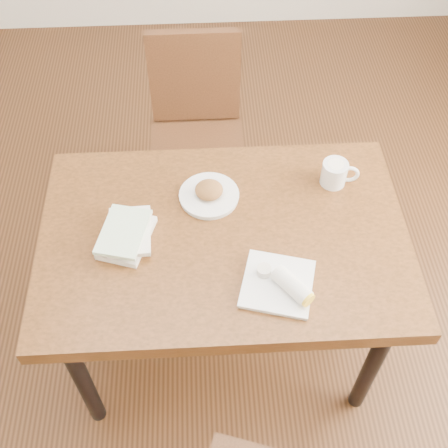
{
  "coord_description": "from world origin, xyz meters",
  "views": [
    {
      "loc": [
        -0.06,
        -1.15,
        2.25
      ],
      "look_at": [
        0.0,
        0.0,
        0.8
      ],
      "focal_mm": 45.0,
      "sensor_mm": 36.0,
      "label": 1
    }
  ],
  "objects_px": {
    "plate_burrito": "(282,284)",
    "chair_far": "(197,125)",
    "plate_scone": "(209,194)",
    "book_stack": "(127,234)",
    "coffee_mug": "(335,173)",
    "table": "(224,248)"
  },
  "relations": [
    {
      "from": "chair_far",
      "to": "plate_burrito",
      "type": "bearing_deg",
      "value": -76.06
    },
    {
      "from": "plate_scone",
      "to": "plate_burrito",
      "type": "relative_size",
      "value": 0.81
    },
    {
      "from": "chair_far",
      "to": "plate_burrito",
      "type": "height_order",
      "value": "chair_far"
    },
    {
      "from": "table",
      "to": "plate_burrito",
      "type": "relative_size",
      "value": 4.7
    },
    {
      "from": "plate_burrito",
      "to": "chair_far",
      "type": "bearing_deg",
      "value": 103.94
    },
    {
      "from": "plate_scone",
      "to": "book_stack",
      "type": "relative_size",
      "value": 0.88
    },
    {
      "from": "table",
      "to": "coffee_mug",
      "type": "xyz_separation_m",
      "value": [
        0.41,
        0.21,
        0.13
      ]
    },
    {
      "from": "plate_scone",
      "to": "plate_burrito",
      "type": "height_order",
      "value": "plate_burrito"
    },
    {
      "from": "chair_far",
      "to": "coffee_mug",
      "type": "bearing_deg",
      "value": -49.09
    },
    {
      "from": "chair_far",
      "to": "coffee_mug",
      "type": "xyz_separation_m",
      "value": [
        0.49,
        -0.57,
        0.25
      ]
    },
    {
      "from": "coffee_mug",
      "to": "book_stack",
      "type": "bearing_deg",
      "value": -163.24
    },
    {
      "from": "chair_far",
      "to": "plate_scone",
      "type": "distance_m",
      "value": 0.66
    },
    {
      "from": "plate_scone",
      "to": "book_stack",
      "type": "bearing_deg",
      "value": -148.6
    },
    {
      "from": "chair_far",
      "to": "plate_scone",
      "type": "height_order",
      "value": "chair_far"
    },
    {
      "from": "plate_scone",
      "to": "book_stack",
      "type": "xyz_separation_m",
      "value": [
        -0.28,
        -0.17,
        0.01
      ]
    },
    {
      "from": "coffee_mug",
      "to": "book_stack",
      "type": "height_order",
      "value": "coffee_mug"
    },
    {
      "from": "chair_far",
      "to": "plate_scone",
      "type": "xyz_separation_m",
      "value": [
        0.04,
        -0.62,
        0.22
      ]
    },
    {
      "from": "coffee_mug",
      "to": "plate_burrito",
      "type": "xyz_separation_m",
      "value": [
        -0.24,
        -0.44,
        -0.03
      ]
    },
    {
      "from": "plate_scone",
      "to": "coffee_mug",
      "type": "distance_m",
      "value": 0.46
    },
    {
      "from": "plate_burrito",
      "to": "table",
      "type": "bearing_deg",
      "value": 126.66
    },
    {
      "from": "table",
      "to": "chair_far",
      "type": "bearing_deg",
      "value": 95.97
    },
    {
      "from": "table",
      "to": "chair_far",
      "type": "relative_size",
      "value": 1.3
    }
  ]
}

